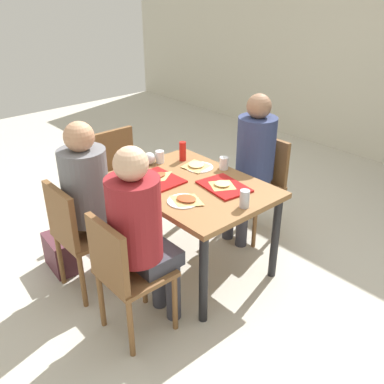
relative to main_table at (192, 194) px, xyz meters
The scene contains 24 objects.
ground_plane 0.64m from the main_table, ahead, with size 10.00×10.00×0.02m, color beige.
main_table is the anchor object (origin of this frame).
chair_near_left 0.87m from the main_table, 109.93° to the right, with size 0.40×0.40×0.86m.
chair_near_right 0.87m from the main_table, 70.07° to the right, with size 0.40×0.40×0.86m.
chair_far_side 0.82m from the main_table, 90.00° to the left, with size 0.40×0.40×0.86m.
chair_left_end 0.98m from the main_table, behind, with size 0.40×0.40×0.86m.
person_in_red 0.74m from the main_table, 113.68° to the right, with size 0.32×0.42×1.27m.
person_in_brown_jacket 0.74m from the main_table, 66.32° to the right, with size 0.32×0.42×1.27m.
person_far_side 0.68m from the main_table, 90.00° to the left, with size 0.32×0.42×1.27m.
tray_red_near 0.27m from the main_table, 144.05° to the right, with size 0.36×0.26×0.02m, color #B21414.
tray_red_far 0.26m from the main_table, 31.87° to the left, with size 0.36×0.26×0.02m, color #B21414.
paper_plate_center 0.31m from the main_table, 126.95° to the left, with size 0.22×0.22×0.01m, color white.
paper_plate_near_edge 0.31m from the main_table, 53.05° to the right, with size 0.22×0.22×0.01m, color white.
pizza_slice_a 0.29m from the main_table, 146.87° to the right, with size 0.14×0.22×0.02m.
pizza_slice_b 0.26m from the main_table, 31.11° to the left, with size 0.20×0.20×0.02m.
pizza_slice_c 0.32m from the main_table, 132.38° to the left, with size 0.27×0.27×0.02m.
pizza_slice_d 0.31m from the main_table, 49.02° to the right, with size 0.24×0.22×0.02m.
plastic_cup_a 0.39m from the main_table, 94.64° to the left, with size 0.07×0.07×0.10m, color white.
plastic_cup_b 0.39m from the main_table, 85.36° to the right, with size 0.07×0.07×0.10m, color white.
plastic_cup_c 0.49m from the main_table, behind, with size 0.07×0.07×0.10m, color white.
soda_can 0.52m from the main_table, ahead, with size 0.07×0.07×0.12m, color #B7BCC6.
condiment_bottle 0.48m from the main_table, 148.46° to the left, with size 0.06×0.06×0.16m, color red.
foil_bundle 0.52m from the main_table, behind, with size 0.10×0.10×0.10m, color silver.
handbag 1.16m from the main_table, 127.93° to the right, with size 0.32×0.16×0.28m, color #592D38.
Camera 1 is at (2.12, -1.87, 2.09)m, focal length 39.70 mm.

